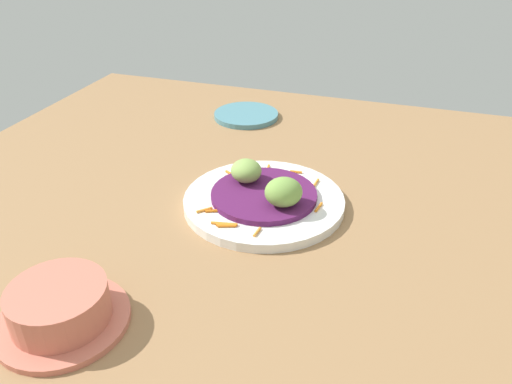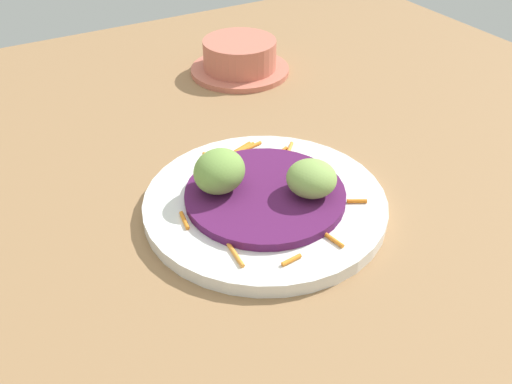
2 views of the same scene
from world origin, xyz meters
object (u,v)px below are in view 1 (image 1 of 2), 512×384
at_px(guac_scoop_left, 246,171).
at_px(guac_scoop_center, 284,192).
at_px(main_plate, 264,201).
at_px(side_plate_small, 246,115).
at_px(terracotta_bowl, 60,308).

relative_size(guac_scoop_left, guac_scoop_center, 0.91).
xyz_separation_m(main_plate, guac_scoop_center, (0.04, -0.03, 0.04)).
height_order(main_plate, side_plate_small, main_plate).
bearing_deg(side_plate_small, guac_scoop_center, -62.96).
xyz_separation_m(main_plate, side_plate_small, (-0.14, 0.33, -0.00)).
xyz_separation_m(guac_scoop_left, guac_scoop_center, (0.07, -0.05, 0.00)).
bearing_deg(guac_scoop_left, main_plate, -34.36).
bearing_deg(guac_scoop_center, guac_scoop_left, 145.64).
bearing_deg(main_plate, guac_scoop_left, 145.64).
height_order(side_plate_small, terracotta_bowl, terracotta_bowl).
distance_m(guac_scoop_left, side_plate_small, 0.32).
xyz_separation_m(main_plate, guac_scoop_left, (-0.04, 0.03, 0.03)).
bearing_deg(main_plate, terracotta_bowl, -114.09).
bearing_deg(main_plate, side_plate_small, 113.58).
relative_size(side_plate_small, terracotta_bowl, 0.93).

